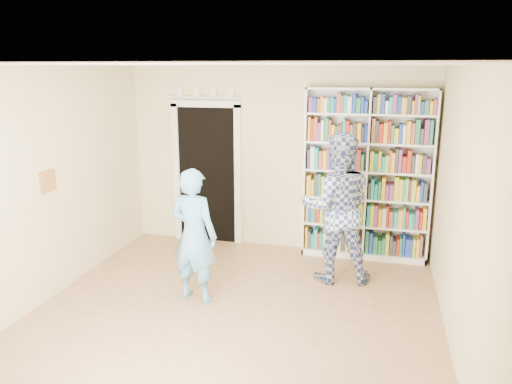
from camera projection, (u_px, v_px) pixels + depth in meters
floor at (229, 322)px, 5.39m from camera, size 5.00×5.00×0.00m
ceiling at (225, 65)px, 4.74m from camera, size 5.00×5.00×0.00m
wall_back at (277, 159)px, 7.42m from camera, size 4.50×0.00×4.50m
wall_left at (36, 189)px, 5.59m from camera, size 0.00×5.00×5.00m
wall_right at (464, 217)px, 4.53m from camera, size 0.00×5.00×5.00m
bookshelf at (367, 174)px, 6.99m from camera, size 1.76×0.33×2.41m
doorway at (207, 167)px, 7.70m from camera, size 1.10×0.08×2.43m
wall_art at (48, 181)px, 5.76m from camera, size 0.03×0.25×0.25m
man_blue at (194, 235)px, 5.75m from camera, size 0.64×0.48×1.59m
man_plaid at (337, 208)px, 6.28m from camera, size 1.04×0.88×1.91m
paper_sheet at (343, 209)px, 6.05m from camera, size 0.21×0.04×0.30m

